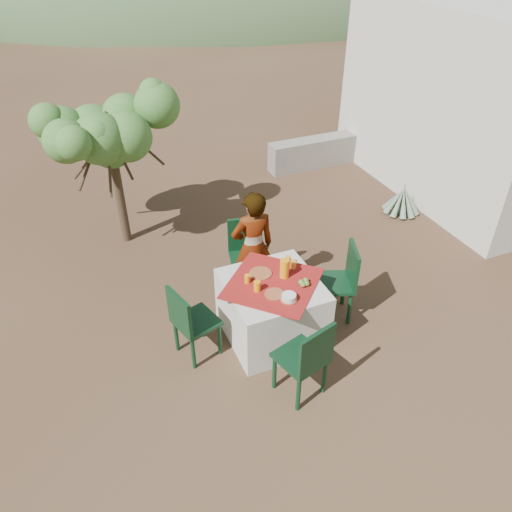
{
  "coord_description": "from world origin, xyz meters",
  "views": [
    {
      "loc": [
        -1.29,
        -4.34,
        4.18
      ],
      "look_at": [
        0.52,
        -0.07,
        0.87
      ],
      "focal_mm": 35.0,
      "sensor_mm": 36.0,
      "label": 1
    }
  ],
  "objects": [
    {
      "name": "fruit_cluster",
      "position": [
        0.85,
        -0.63,
        0.79
      ],
      "size": [
        0.13,
        0.12,
        0.06
      ],
      "color": "#5A7F2E",
      "rests_on": "table"
    },
    {
      "name": "table",
      "position": [
        0.55,
        -0.47,
        0.38
      ],
      "size": [
        1.3,
        1.3,
        0.76
      ],
      "color": "beige",
      "rests_on": "ground"
    },
    {
      "name": "chair_far",
      "position": [
        0.64,
        0.52,
        0.53
      ],
      "size": [
        0.52,
        0.52,
        0.95
      ],
      "rotation": [
        0.0,
        0.0,
        -0.2
      ],
      "color": "black",
      "rests_on": "ground"
    },
    {
      "name": "chair_left",
      "position": [
        -0.4,
        -0.43,
        0.51
      ],
      "size": [
        0.53,
        0.53,
        0.93
      ],
      "rotation": [
        0.0,
        0.0,
        1.85
      ],
      "color": "black",
      "rests_on": "ground"
    },
    {
      "name": "jar_right",
      "position": [
        0.86,
        -0.21,
        0.81
      ],
      "size": [
        0.06,
        0.06,
        0.1
      ],
      "primitive_type": "cylinder",
      "color": "orange",
      "rests_on": "table"
    },
    {
      "name": "chair_right",
      "position": [
        1.45,
        -0.46,
        0.54
      ],
      "size": [
        0.58,
        0.58,
        0.97
      ],
      "rotation": [
        0.0,
        0.0,
        4.36
      ],
      "color": "black",
      "rests_on": "ground"
    },
    {
      "name": "plate_far",
      "position": [
        0.49,
        -0.26,
        0.77
      ],
      "size": [
        0.26,
        0.26,
        0.01
      ],
      "primitive_type": "cylinder",
      "color": "brown",
      "rests_on": "table"
    },
    {
      "name": "juice_pitcher",
      "position": [
        0.72,
        -0.41,
        0.87
      ],
      "size": [
        0.1,
        0.1,
        0.23
      ],
      "primitive_type": "cylinder",
      "color": "orange",
      "rests_on": "table"
    },
    {
      "name": "person",
      "position": [
        0.62,
        0.27,
        0.75
      ],
      "size": [
        0.55,
        0.37,
        1.5
      ],
      "primitive_type": "imported",
      "rotation": [
        0.0,
        0.0,
        3.13
      ],
      "color": "#8C6651",
      "rests_on": "ground"
    },
    {
      "name": "white_bowl",
      "position": [
        0.59,
        -0.79,
        0.8
      ],
      "size": [
        0.15,
        0.15,
        0.06
      ],
      "primitive_type": "cylinder",
      "color": "silver",
      "rests_on": "bowl_plate"
    },
    {
      "name": "plate_near",
      "position": [
        0.49,
        -0.65,
        0.77
      ],
      "size": [
        0.21,
        0.21,
        0.01
      ],
      "primitive_type": "cylinder",
      "color": "brown",
      "rests_on": "table"
    },
    {
      "name": "guesthouse",
      "position": [
        5.6,
        1.8,
        1.5
      ],
      "size": [
        3.2,
        4.2,
        3.0
      ],
      "primitive_type": "cube",
      "color": "beige",
      "rests_on": "ground"
    },
    {
      "name": "ground",
      "position": [
        0.0,
        0.0,
        0.0
      ],
      "size": [
        160.0,
        160.0,
        0.0
      ],
      "primitive_type": "plane",
      "color": "#382219",
      "rests_on": "ground"
    },
    {
      "name": "napkin_holder",
      "position": [
        0.72,
        -0.38,
        0.8
      ],
      "size": [
        0.06,
        0.04,
        0.08
      ],
      "primitive_type": "cube",
      "rotation": [
        0.0,
        0.0,
        -0.13
      ],
      "color": "silver",
      "rests_on": "table"
    },
    {
      "name": "agave",
      "position": [
        3.67,
        1.28,
        0.21
      ],
      "size": [
        0.6,
        0.6,
        0.64
      ],
      "rotation": [
        0.0,
        0.0,
        -0.18
      ],
      "color": "slate",
      "rests_on": "ground"
    },
    {
      "name": "shrub_tree",
      "position": [
        -0.56,
        2.29,
        1.58
      ],
      "size": [
        1.71,
        1.67,
        2.01
      ],
      "color": "#3F2D1F",
      "rests_on": "ground"
    },
    {
      "name": "bowl_plate",
      "position": [
        0.59,
        -0.79,
        0.77
      ],
      "size": [
        0.18,
        0.18,
        0.01
      ],
      "primitive_type": "cylinder",
      "color": "brown",
      "rests_on": "table"
    },
    {
      "name": "stone_wall",
      "position": [
        3.6,
        3.4,
        0.28
      ],
      "size": [
        2.6,
        0.35,
        0.55
      ],
      "primitive_type": "cube",
      "color": "gray",
      "rests_on": "ground"
    },
    {
      "name": "glass_far",
      "position": [
        0.3,
        -0.35,
        0.81
      ],
      "size": [
        0.06,
        0.06,
        0.1
      ],
      "primitive_type": "cylinder",
      "color": "orange",
      "rests_on": "table"
    },
    {
      "name": "chair_near",
      "position": [
        0.49,
        -1.41,
        0.54
      ],
      "size": [
        0.55,
        0.55,
        0.97
      ],
      "rotation": [
        0.0,
        0.0,
        3.42
      ],
      "color": "black",
      "rests_on": "ground"
    },
    {
      "name": "glass_near",
      "position": [
        0.34,
        -0.52,
        0.82
      ],
      "size": [
        0.07,
        0.07,
        0.12
      ],
      "primitive_type": "cylinder",
      "color": "orange",
      "rests_on": "table"
    },
    {
      "name": "jar_left",
      "position": [
        0.88,
        -0.31,
        0.81
      ],
      "size": [
        0.06,
        0.06,
        0.1
      ],
      "primitive_type": "cylinder",
      "color": "orange",
      "rests_on": "table"
    }
  ]
}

